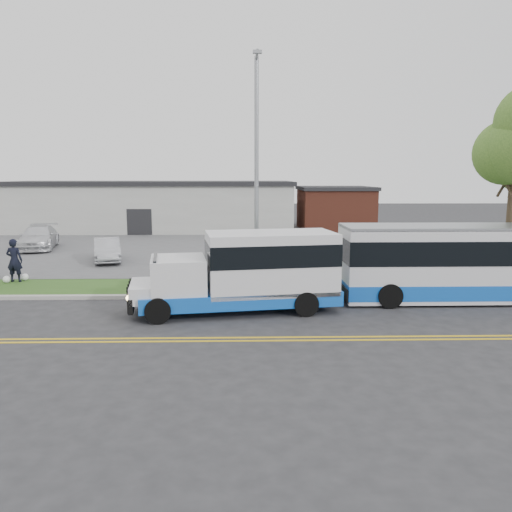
{
  "coord_description": "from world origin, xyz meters",
  "views": [
    {
      "loc": [
        2.5,
        -18.31,
        4.83
      ],
      "look_at": [
        2.96,
        1.74,
        1.6
      ],
      "focal_mm": 35.0,
      "sensor_mm": 36.0,
      "label": 1
    }
  ],
  "objects_px": {
    "transit_bus": "(478,263)",
    "parked_car_a": "(107,250)",
    "pedestrian": "(14,260)",
    "streetlight_near": "(257,166)",
    "parked_car_b": "(39,237)",
    "shuttle_bus": "(251,269)"
  },
  "relations": [
    {
      "from": "parked_car_b",
      "to": "shuttle_bus",
      "type": "bearing_deg",
      "value": -60.55
    },
    {
      "from": "pedestrian",
      "to": "shuttle_bus",
      "type": "bearing_deg",
      "value": 159.06
    },
    {
      "from": "transit_bus",
      "to": "parked_car_a",
      "type": "bearing_deg",
      "value": 152.16
    },
    {
      "from": "transit_bus",
      "to": "parked_car_b",
      "type": "relative_size",
      "value": 2.07
    },
    {
      "from": "streetlight_near",
      "to": "transit_bus",
      "type": "xyz_separation_m",
      "value": [
        8.57,
        -2.13,
        -3.74
      ]
    },
    {
      "from": "shuttle_bus",
      "to": "transit_bus",
      "type": "distance_m",
      "value": 8.96
    },
    {
      "from": "streetlight_near",
      "to": "parked_car_b",
      "type": "height_order",
      "value": "streetlight_near"
    },
    {
      "from": "parked_car_b",
      "to": "parked_car_a",
      "type": "bearing_deg",
      "value": -53.46
    },
    {
      "from": "streetlight_near",
      "to": "parked_car_a",
      "type": "relative_size",
      "value": 2.42
    },
    {
      "from": "streetlight_near",
      "to": "parked_car_b",
      "type": "relative_size",
      "value": 1.85
    },
    {
      "from": "shuttle_bus",
      "to": "pedestrian",
      "type": "bearing_deg",
      "value": 147.14
    },
    {
      "from": "streetlight_near",
      "to": "transit_bus",
      "type": "bearing_deg",
      "value": -13.95
    },
    {
      "from": "shuttle_bus",
      "to": "pedestrian",
      "type": "xyz_separation_m",
      "value": [
        -10.57,
        4.72,
        -0.44
      ]
    },
    {
      "from": "shuttle_bus",
      "to": "parked_car_b",
      "type": "xyz_separation_m",
      "value": [
        -13.72,
        15.13,
        -0.67
      ]
    },
    {
      "from": "transit_bus",
      "to": "shuttle_bus",
      "type": "bearing_deg",
      "value": -171.63
    },
    {
      "from": "pedestrian",
      "to": "streetlight_near",
      "type": "bearing_deg",
      "value": 176.47
    },
    {
      "from": "shuttle_bus",
      "to": "transit_bus",
      "type": "xyz_separation_m",
      "value": [
        8.86,
        1.32,
        -0.02
      ]
    },
    {
      "from": "shuttle_bus",
      "to": "pedestrian",
      "type": "relative_size",
      "value": 3.91
    },
    {
      "from": "transit_bus",
      "to": "pedestrian",
      "type": "relative_size",
      "value": 5.43
    },
    {
      "from": "parked_car_a",
      "to": "parked_car_b",
      "type": "relative_size",
      "value": 0.76
    },
    {
      "from": "transit_bus",
      "to": "parked_car_b",
      "type": "height_order",
      "value": "transit_bus"
    },
    {
      "from": "parked_car_a",
      "to": "parked_car_b",
      "type": "xyz_separation_m",
      "value": [
        -5.81,
        5.0,
        0.1
      ]
    }
  ]
}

